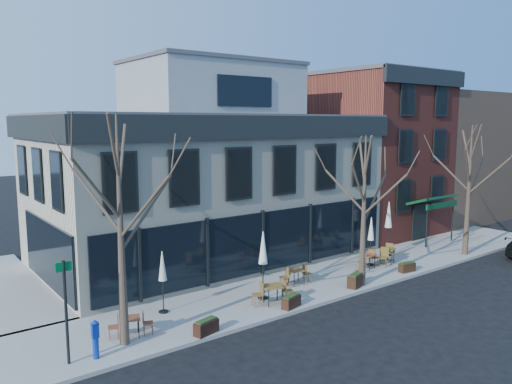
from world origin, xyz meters
TOP-DOWN VIEW (x-y plane):
  - ground at (0.00, 0.00)m, footprint 120.00×120.00m
  - sidewalk_front at (3.25, -2.15)m, footprint 33.50×4.70m
  - corner_building at (0.07, 5.07)m, footprint 18.39×10.39m
  - red_brick_building at (13.00, 4.98)m, footprint 8.20×11.78m
  - bg_building at (23.00, 6.00)m, footprint 12.00×12.00m
  - tree_corner at (-8.49, -3.20)m, footprint 3.93×3.98m
  - tree_mid at (3.01, -3.90)m, footprint 3.50×3.55m
  - tree_right at (12.01, -3.90)m, footprint 3.72×3.77m
  - sign_pole at (-10.50, -3.50)m, footprint 0.50×0.10m
  - call_box at (-9.68, -3.67)m, footprint 0.26×0.26m
  - cafe_set_0 at (-8.07, -2.75)m, footprint 1.66×0.95m
  - cafe_set_2 at (-1.97, -3.34)m, footprint 1.92×1.06m
  - cafe_set_3 at (0.50, -2.04)m, footprint 1.73×0.80m
  - cafe_set_4 at (5.24, -2.34)m, footprint 1.80×0.83m
  - cafe_set_5 at (6.89, -2.31)m, footprint 1.90×1.18m
  - umbrella_0 at (-6.11, -1.39)m, footprint 0.41×0.41m
  - umbrella_1 at (-1.92, -2.59)m, footprint 0.48×0.48m
  - umbrella_3 at (5.84, -2.02)m, footprint 0.42×0.42m
  - umbrella_4 at (8.18, -1.33)m, footprint 0.50×0.50m
  - planter_0 at (-5.80, -4.20)m, footprint 1.03×0.60m
  - planter_1 at (-1.62, -4.11)m, footprint 1.00×0.59m
  - planter_2 at (2.59, -3.93)m, footprint 1.20×0.77m
  - planter_3 at (6.41, -3.97)m, footprint 0.94×0.48m

SIDE VIEW (x-z plane):
  - ground at x=0.00m, z-range 0.00..0.00m
  - sidewalk_front at x=3.25m, z-range 0.00..0.15m
  - planter_3 at x=6.41m, z-range 0.15..0.65m
  - planter_1 at x=-1.62m, z-range 0.15..0.67m
  - planter_0 at x=-5.80m, z-range 0.15..0.69m
  - planter_2 at x=2.59m, z-range 0.15..0.78m
  - cafe_set_0 at x=-8.07m, z-range 0.16..1.02m
  - cafe_set_3 at x=0.50m, z-range 0.16..1.05m
  - cafe_set_4 at x=5.24m, z-range 0.16..1.09m
  - cafe_set_2 at x=-1.97m, z-range 0.16..1.15m
  - cafe_set_5 at x=6.89m, z-range 0.16..1.15m
  - call_box at x=-9.68m, z-range 0.19..1.52m
  - umbrella_0 at x=-6.11m, z-range 0.67..3.22m
  - umbrella_3 at x=5.84m, z-range 0.69..3.32m
  - sign_pole at x=-10.50m, z-range 0.37..3.77m
  - umbrella_1 at x=-1.92m, z-range 0.77..3.76m
  - umbrella_4 at x=8.18m, z-range 0.80..3.93m
  - tree_mid at x=3.01m, z-range 0.27..7.31m
  - tree_right at x=12.01m, z-range 0.28..7.76m
  - tree_corner at x=-8.49m, z-range 0.29..8.21m
  - corner_building at x=0.07m, z-range -0.83..10.27m
  - bg_building at x=23.00m, z-range 0.00..10.00m
  - red_brick_building at x=13.00m, z-range 0.05..11.22m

